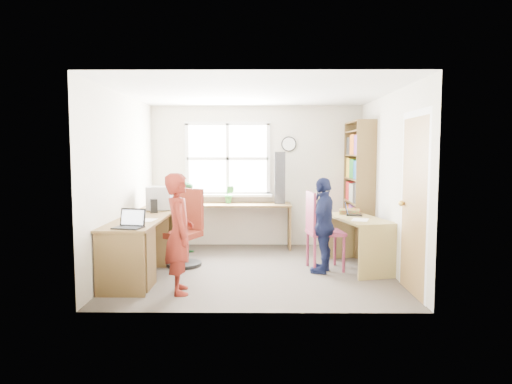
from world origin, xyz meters
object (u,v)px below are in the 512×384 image
(swivel_chair, at_px, (186,232))
(crt_monitor, at_px, (159,198))
(potted_plant, at_px, (229,194))
(person_green, at_px, (187,218))
(laptop_right, at_px, (350,211))
(wooden_chair, at_px, (320,228))
(right_desk, at_px, (357,231))
(bookshelf, at_px, (359,190))
(cd_tower, at_px, (280,178))
(person_navy, at_px, (323,225))
(l_desk, at_px, (156,241))
(person_red, at_px, (179,233))
(laptop_left, at_px, (130,223))

(swivel_chair, bearing_deg, crt_monitor, 167.74)
(potted_plant, xyz_separation_m, person_green, (-0.63, -0.55, -0.33))
(laptop_right, bearing_deg, potted_plant, 67.17)
(wooden_chair, xyz_separation_m, laptop_right, (0.49, 0.37, 0.17))
(laptop_right, bearing_deg, swivel_chair, 100.98)
(right_desk, distance_m, bookshelf, 1.21)
(swivel_chair, xyz_separation_m, cd_tower, (1.38, 1.18, 0.72))
(swivel_chair, relative_size, person_green, 0.95)
(person_green, bearing_deg, wooden_chair, -98.62)
(right_desk, bearing_deg, potted_plant, 130.03)
(crt_monitor, height_order, potted_plant, crt_monitor)
(person_navy, bearing_deg, bookshelf, 171.01)
(cd_tower, distance_m, person_green, 1.68)
(l_desk, relative_size, person_red, 2.14)
(crt_monitor, bearing_deg, person_green, 33.84)
(cd_tower, bearing_deg, person_navy, -71.64)
(swivel_chair, xyz_separation_m, wooden_chair, (1.87, -0.25, 0.12))
(right_desk, xyz_separation_m, swivel_chair, (-2.40, 0.16, -0.05))
(laptop_left, bearing_deg, potted_plant, 81.35)
(cd_tower, height_order, potted_plant, cd_tower)
(swivel_chair, height_order, cd_tower, cd_tower)
(l_desk, bearing_deg, laptop_left, -99.48)
(bookshelf, xyz_separation_m, crt_monitor, (-3.11, -0.59, -0.07))
(crt_monitor, relative_size, potted_plant, 1.34)
(laptop_right, bearing_deg, bookshelf, -11.61)
(bookshelf, bearing_deg, laptop_left, -144.39)
(swivel_chair, bearing_deg, person_green, 121.45)
(person_red, relative_size, person_green, 1.20)
(laptop_left, bearing_deg, swivel_chair, 83.88)
(crt_monitor, bearing_deg, right_desk, -18.81)
(laptop_left, relative_size, cd_tower, 0.41)
(person_navy, bearing_deg, right_desk, 134.64)
(person_red, xyz_separation_m, person_green, (-0.23, 1.97, -0.12))
(laptop_right, xyz_separation_m, person_red, (-2.23, -1.43, -0.07))
(laptop_right, distance_m, person_navy, 0.69)
(wooden_chair, bearing_deg, person_red, -156.38)
(laptop_left, xyz_separation_m, potted_plant, (0.97, 2.50, 0.10))
(l_desk, height_order, bookshelf, bookshelf)
(l_desk, distance_m, person_navy, 2.23)
(crt_monitor, height_order, laptop_right, crt_monitor)
(crt_monitor, xyz_separation_m, potted_plant, (1.00, 0.89, -0.03))
(right_desk, distance_m, crt_monitor, 2.93)
(swivel_chair, bearing_deg, laptop_right, 26.16)
(laptop_right, bearing_deg, person_green, 85.54)
(wooden_chair, relative_size, laptop_right, 3.22)
(bookshelf, relative_size, potted_plant, 6.97)
(potted_plant, distance_m, person_red, 2.56)
(bookshelf, distance_m, swivel_chair, 2.85)
(wooden_chair, xyz_separation_m, crt_monitor, (-2.33, 0.58, 0.35))
(person_green, distance_m, person_navy, 2.26)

